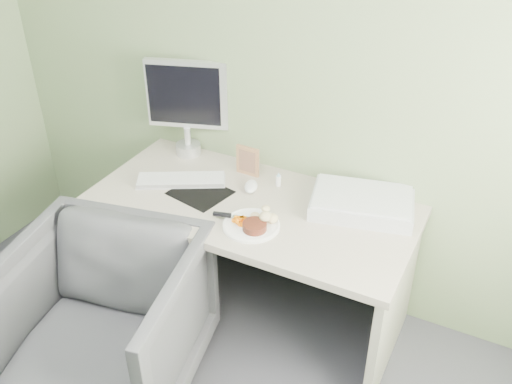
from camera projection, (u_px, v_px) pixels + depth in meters
The scene contains 15 objects.
wall_back at pixel (286, 58), 2.74m from camera, with size 3.50×3.50×0.00m, color #6E845C.
desk at pixel (251, 233), 2.89m from camera, with size 1.60×0.75×0.73m.
plate at pixel (251, 225), 2.63m from camera, with size 0.27×0.27×0.01m, color white.
steak at pixel (255, 226), 2.58m from camera, with size 0.11×0.11×0.04m, color black.
potato_pile at pixel (264, 215), 2.63m from camera, with size 0.11×0.08×0.06m, color tan.
carrot_heap at pixel (240, 219), 2.63m from camera, with size 0.06×0.05×0.04m, color orange.
steak_knife at pixel (230, 216), 2.66m from camera, with size 0.22×0.08×0.02m.
mousepad at pixel (200, 193), 2.87m from camera, with size 0.27×0.24×0.00m, color black.
keyboard at pixel (181, 180), 2.95m from camera, with size 0.45×0.13×0.02m, color white.
computer_mouse at pixel (251, 186), 2.89m from camera, with size 0.07×0.12×0.04m, color white.
photo_frame at pixel (248, 161), 2.99m from camera, with size 0.13×0.02×0.16m, color #966E46.
eyedrop_bottle at pixel (278, 180), 2.91m from camera, with size 0.03×0.03×0.08m.
scanner at pixel (362, 203), 2.73m from camera, with size 0.48×0.32×0.07m, color silver.
monitor at pixel (187, 103), 3.08m from camera, with size 0.44×0.18×0.54m.
desk_chair at pixel (103, 322), 2.60m from camera, with size 0.82×0.85×0.77m, color #36363B.
Camera 1 is at (1.07, -0.43, 2.29)m, focal length 40.00 mm.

